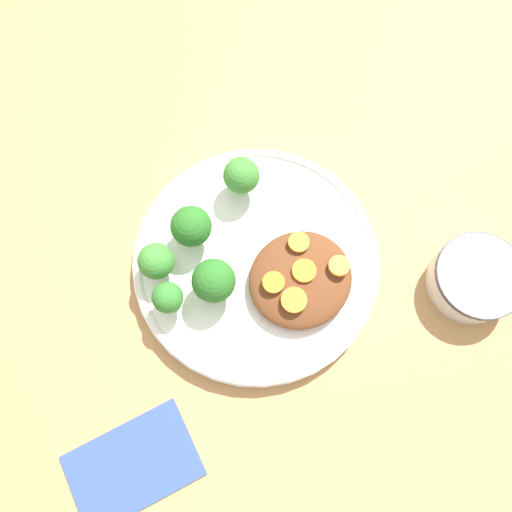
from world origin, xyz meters
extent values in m
plane|color=tan|center=(0.00, 0.00, 0.00)|extent=(4.00, 4.00, 0.00)
cylinder|color=white|center=(0.00, 0.00, 0.01)|extent=(0.28, 0.28, 0.02)
torus|color=white|center=(0.00, 0.00, 0.02)|extent=(0.28, 0.28, 0.01)
cylinder|color=silver|center=(-0.18, 0.17, 0.02)|extent=(0.10, 0.10, 0.04)
cylinder|color=#333338|center=(-0.18, 0.17, 0.04)|extent=(0.10, 0.10, 0.01)
cylinder|color=white|center=(-0.18, 0.17, 0.03)|extent=(0.08, 0.08, 0.01)
ellipsoid|color=brown|center=(-0.02, 0.05, 0.03)|extent=(0.12, 0.11, 0.03)
cylinder|color=#759E51|center=(0.04, -0.06, 0.03)|extent=(0.01, 0.01, 0.02)
sphere|color=#286B23|center=(0.04, -0.06, 0.06)|extent=(0.05, 0.05, 0.05)
cylinder|color=#7FA85B|center=(-0.04, -0.08, 0.03)|extent=(0.01, 0.01, 0.02)
sphere|color=#3D8433|center=(-0.04, -0.08, 0.06)|extent=(0.04, 0.04, 0.04)
cylinder|color=#7FA85B|center=(0.10, -0.02, 0.03)|extent=(0.02, 0.02, 0.02)
sphere|color=#337A2D|center=(0.10, -0.02, 0.05)|extent=(0.03, 0.03, 0.03)
cylinder|color=#759E51|center=(0.06, 0.00, 0.03)|extent=(0.02, 0.02, 0.02)
sphere|color=#286B23|center=(0.06, 0.00, 0.06)|extent=(0.05, 0.05, 0.05)
cylinder|color=#759E51|center=(0.09, -0.06, 0.03)|extent=(0.01, 0.01, 0.02)
sphere|color=#3D8433|center=(0.09, -0.06, 0.05)|extent=(0.04, 0.04, 0.04)
cylinder|color=orange|center=(-0.03, 0.05, 0.05)|extent=(0.03, 0.03, 0.00)
cylinder|color=orange|center=(0.01, 0.04, 0.05)|extent=(0.02, 0.02, 0.00)
cylinder|color=orange|center=(-0.04, 0.02, 0.05)|extent=(0.02, 0.02, 0.00)
cylinder|color=orange|center=(-0.06, 0.07, 0.05)|extent=(0.02, 0.02, 0.01)
cylinder|color=orange|center=(0.00, 0.07, 0.05)|extent=(0.03, 0.03, 0.00)
cube|color=#334C8C|center=(0.23, 0.10, 0.00)|extent=(0.14, 0.11, 0.01)
camera|label=1|loc=(0.09, 0.12, 0.56)|focal=35.00mm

